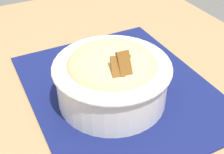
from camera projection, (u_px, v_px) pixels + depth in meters
name	position (u px, v px, depth m)	size (l,w,h in m)	color
table	(117.00, 125.00, 0.62)	(1.05, 0.80, 0.73)	#99754C
placemat	(120.00, 88.00, 0.59)	(0.41, 0.33, 0.00)	#11194C
bowl	(112.00, 75.00, 0.53)	(0.21, 0.21, 0.13)	silver
fork	(96.00, 70.00, 0.63)	(0.03, 0.13, 0.00)	silver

